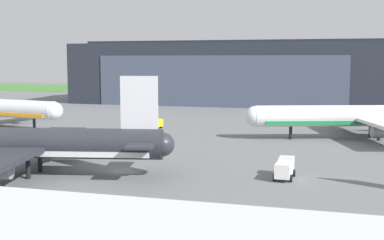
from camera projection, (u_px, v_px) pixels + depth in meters
ground_plane at (123, 172)px, 65.90m from camera, size 440.00×440.00×0.00m
grass_field_strip at (277, 92)px, 229.47m from camera, size 440.00×56.00×0.08m
maintenance_hangar at (230, 73)px, 171.46m from camera, size 99.22×38.52×20.47m
airliner_far_left at (367, 117)px, 92.66m from camera, size 41.37×32.89×12.53m
airliner_near_left at (22, 144)px, 63.51m from camera, size 37.16×32.69×12.25m
baggage_tug at (285, 168)px, 61.95m from camera, size 2.31×5.10×2.37m
fuel_bowser at (153, 122)px, 108.07m from camera, size 4.59×3.88×2.02m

